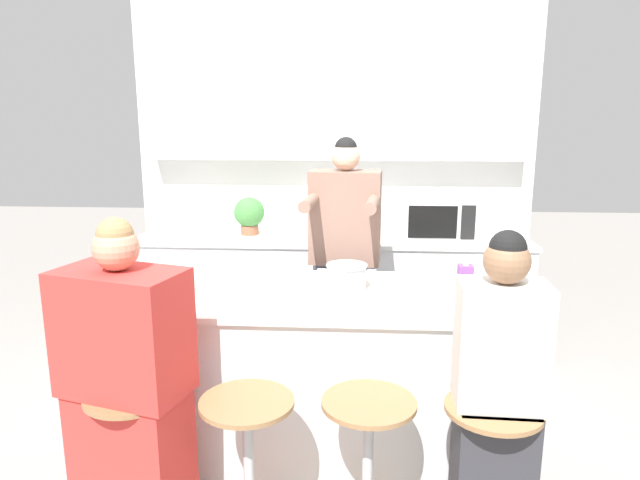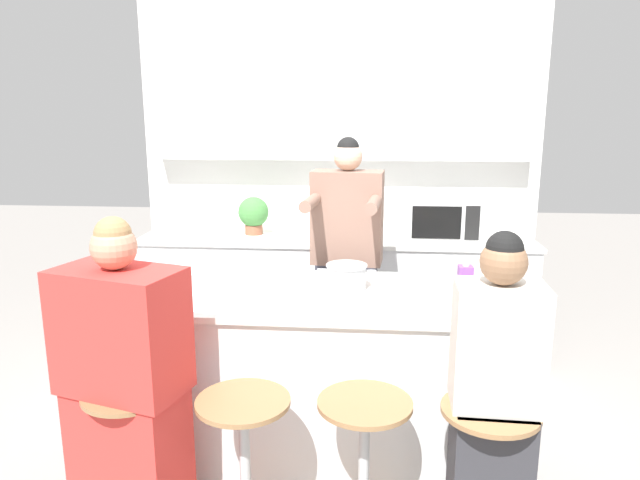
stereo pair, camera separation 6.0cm
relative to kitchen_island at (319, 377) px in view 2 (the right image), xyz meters
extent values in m
plane|color=gray|center=(0.00, 0.00, -0.47)|extent=(16.00, 16.00, 0.00)
cube|color=silver|center=(0.00, 1.84, 0.88)|extent=(3.12, 0.06, 2.70)
cube|color=silver|center=(0.00, 1.73, 1.36)|extent=(2.87, 0.16, 0.75)
cube|color=silver|center=(0.00, 1.47, -0.03)|extent=(2.87, 0.64, 0.87)
cube|color=silver|center=(0.00, 1.47, 0.42)|extent=(2.90, 0.67, 0.03)
cube|color=black|center=(0.00, 0.00, -0.44)|extent=(1.69, 0.69, 0.06)
cube|color=silver|center=(0.00, 0.00, 0.01)|extent=(1.77, 0.77, 0.84)
cube|color=silver|center=(0.00, 0.00, 0.44)|extent=(1.81, 0.81, 0.03)
cylinder|color=#B7BABC|center=(-0.72, -0.65, -0.12)|extent=(0.04, 0.04, 0.66)
cylinder|color=#997047|center=(-0.72, -0.65, 0.22)|extent=(0.38, 0.38, 0.02)
cylinder|color=#B7BABC|center=(-0.24, -0.68, -0.12)|extent=(0.04, 0.04, 0.66)
cylinder|color=#997047|center=(-0.24, -0.68, 0.22)|extent=(0.38, 0.38, 0.02)
cylinder|color=#B7BABC|center=(0.24, -0.66, -0.12)|extent=(0.04, 0.04, 0.66)
cylinder|color=#997047|center=(0.24, -0.66, 0.22)|extent=(0.38, 0.38, 0.02)
cylinder|color=#997047|center=(0.72, -0.67, 0.22)|extent=(0.38, 0.38, 0.02)
cube|color=#383842|center=(0.11, 0.69, -0.02)|extent=(0.38, 0.25, 0.90)
cube|color=#896656|center=(0.11, 0.69, 0.72)|extent=(0.44, 0.26, 0.56)
cylinder|color=#896656|center=(-0.09, 0.44, 0.84)|extent=(0.10, 0.31, 0.07)
cylinder|color=#896656|center=(0.27, 0.41, 0.84)|extent=(0.10, 0.31, 0.07)
sphere|color=#DBB293|center=(0.11, 0.69, 1.08)|extent=(0.19, 0.19, 0.17)
sphere|color=black|center=(0.11, 0.69, 1.13)|extent=(0.15, 0.15, 0.13)
cube|color=red|center=(-0.74, -0.64, -0.12)|extent=(0.52, 0.38, 0.69)
cube|color=red|center=(-0.74, -0.64, 0.48)|extent=(0.56, 0.41, 0.51)
sphere|color=tan|center=(-0.74, -0.64, 0.83)|extent=(0.22, 0.22, 0.18)
sphere|color=#A37F51|center=(-0.74, -0.64, 0.88)|extent=(0.18, 0.18, 0.14)
cube|color=silver|center=(0.74, -0.64, 0.47)|extent=(0.34, 0.23, 0.49)
sphere|color=#936B4C|center=(0.74, -0.64, 0.80)|extent=(0.18, 0.18, 0.17)
sphere|color=black|center=(0.74, -0.64, 0.85)|extent=(0.14, 0.14, 0.14)
cylinder|color=#B7BABC|center=(0.14, 0.07, 0.52)|extent=(0.20, 0.20, 0.12)
cylinder|color=#B7BABC|center=(0.14, 0.07, 0.58)|extent=(0.21, 0.21, 0.01)
cylinder|color=#B7BABC|center=(0.01, 0.07, 0.56)|extent=(0.05, 0.01, 0.01)
cylinder|color=#B7BABC|center=(0.26, 0.07, 0.56)|extent=(0.05, 0.01, 0.01)
cylinder|color=#B7BABC|center=(-0.79, -0.14, 0.50)|extent=(0.17, 0.17, 0.08)
cylinder|color=white|center=(-0.68, 0.23, 0.49)|extent=(0.22, 0.22, 0.07)
cylinder|color=white|center=(-0.64, -0.03, 0.50)|extent=(0.09, 0.09, 0.09)
torus|color=white|center=(-0.58, -0.03, 0.51)|extent=(0.04, 0.01, 0.04)
ellipsoid|color=yellow|center=(0.76, 0.19, 0.48)|extent=(0.12, 0.05, 0.05)
ellipsoid|color=yellow|center=(0.73, 0.22, 0.48)|extent=(0.09, 0.11, 0.05)
ellipsoid|color=yellow|center=(0.79, 0.22, 0.48)|extent=(0.10, 0.11, 0.05)
cube|color=#7A428E|center=(0.71, -0.03, 0.54)|extent=(0.07, 0.07, 0.16)
cylinder|color=white|center=(0.71, -0.03, 0.63)|extent=(0.03, 0.03, 0.02)
cube|color=white|center=(0.77, 1.42, 0.59)|extent=(0.55, 0.32, 0.30)
cube|color=black|center=(0.72, 1.26, 0.59)|extent=(0.34, 0.01, 0.23)
cube|color=black|center=(0.97, 1.26, 0.59)|extent=(0.10, 0.01, 0.24)
cylinder|color=#93563D|center=(-0.62, 1.47, 0.47)|extent=(0.13, 0.13, 0.07)
sphere|color=#478942|center=(-0.62, 1.47, 0.60)|extent=(0.23, 0.23, 0.23)
camera|label=1|loc=(0.18, -2.72, 1.33)|focal=32.00mm
camera|label=2|loc=(0.24, -2.71, 1.33)|focal=32.00mm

